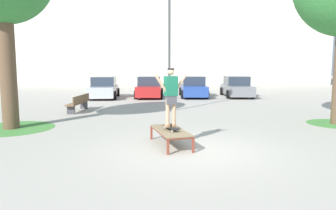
{
  "coord_description": "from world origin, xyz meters",
  "views": [
    {
      "loc": [
        -1.06,
        -8.54,
        2.34
      ],
      "look_at": [
        -0.54,
        2.11,
        1.0
      ],
      "focal_mm": 34.46,
      "sensor_mm": 36.0,
      "label": 1
    }
  ],
  "objects": [
    {
      "name": "skateboard",
      "position": [
        -0.53,
        0.58,
        0.54
      ],
      "size": [
        0.46,
        0.82,
        0.09
      ],
      "color": "black",
      "rests_on": "skate_box"
    },
    {
      "name": "light_post",
      "position": [
        -0.21,
        7.52,
        3.83
      ],
      "size": [
        0.36,
        0.36,
        5.83
      ],
      "color": "#4C4C51",
      "rests_on": "ground"
    },
    {
      "name": "park_bench",
      "position": [
        -4.75,
        7.71,
        0.45
      ],
      "size": [
        0.7,
        2.43,
        0.83
      ],
      "color": "brown",
      "rests_on": "ground"
    },
    {
      "name": "car_red",
      "position": [
        -1.26,
        14.68,
        0.69
      ],
      "size": [
        2.07,
        4.28,
        1.5
      ],
      "color": "red",
      "rests_on": "ground"
    },
    {
      "name": "ground_plane",
      "position": [
        0.0,
        0.0,
        0.0
      ],
      "size": [
        120.0,
        120.0,
        0.0
      ],
      "primitive_type": "plane",
      "color": "#B2AA9E"
    },
    {
      "name": "car_silver",
      "position": [
        -4.45,
        14.3,
        0.69
      ],
      "size": [
        1.98,
        4.23,
        1.5
      ],
      "color": "#B7BABF",
      "rests_on": "ground"
    },
    {
      "name": "building_facade",
      "position": [
        0.96,
        29.63,
        5.68
      ],
      "size": [
        37.07,
        4.0,
        11.36
      ],
      "primitive_type": "cube",
      "color": "silver",
      "rests_on": "ground"
    },
    {
      "name": "grass_patch_near_left",
      "position": [
        -6.27,
        3.43,
        0.0
      ],
      "size": [
        3.08,
        3.08,
        0.01
      ],
      "primitive_type": "cylinder",
      "color": "#47893D",
      "rests_on": "ground"
    },
    {
      "name": "skater",
      "position": [
        -0.53,
        0.58,
        1.53
      ],
      "size": [
        0.96,
        0.42,
        1.69
      ],
      "color": "tan",
      "rests_on": "skateboard"
    },
    {
      "name": "skate_box",
      "position": [
        -0.54,
        0.61,
        0.41
      ],
      "size": [
        1.19,
        2.03,
        0.46
      ],
      "color": "brown",
      "rests_on": "ground"
    },
    {
      "name": "car_blue",
      "position": [
        1.93,
        14.77,
        0.69
      ],
      "size": [
        2.03,
        4.26,
        1.5
      ],
      "color": "#28479E",
      "rests_on": "ground"
    },
    {
      "name": "car_grey",
      "position": [
        5.12,
        14.74,
        0.69
      ],
      "size": [
        2.06,
        4.27,
        1.5
      ],
      "color": "slate",
      "rests_on": "ground"
    }
  ]
}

